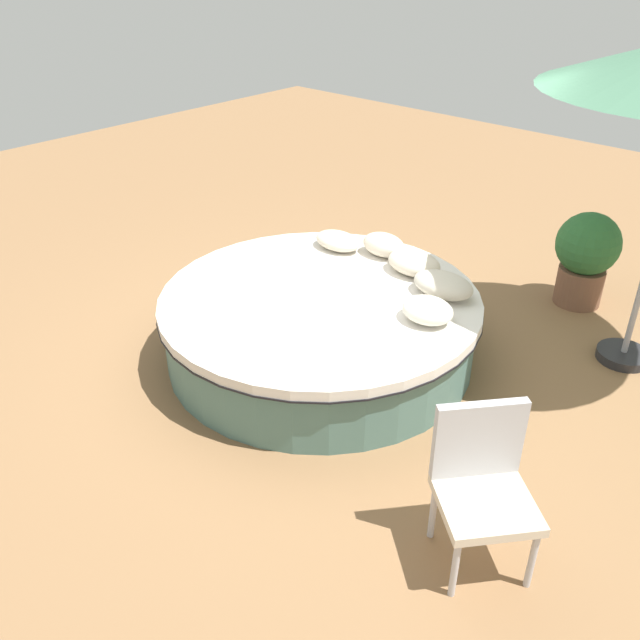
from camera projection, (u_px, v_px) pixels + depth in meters
The scene contains 9 objects.
ground_plane at pixel (320, 355), 5.83m from camera, with size 16.00×16.00×0.00m, color olive.
round_bed at pixel (320, 325), 5.68m from camera, with size 2.67×2.67×0.58m.
throw_pillow_0 at pixel (428, 310), 5.14m from camera, with size 0.41×0.35×0.18m, color silver.
throw_pillow_1 at pixel (443, 285), 5.49m from camera, with size 0.53×0.35×0.19m, color beige.
throw_pillow_2 at pixel (414, 263), 5.84m from camera, with size 0.50×0.34×0.20m, color beige.
throw_pillow_3 at pixel (384, 245), 6.16m from camera, with size 0.43×0.29×0.21m, color beige.
throw_pillow_4 at pixel (338, 241), 6.30m from camera, with size 0.47×0.31×0.16m, color beige.
patio_chair at pixel (482, 476), 3.75m from camera, with size 0.72×0.72×0.98m.
planter at pixel (586, 255), 6.38m from camera, with size 0.60×0.60×0.93m.
Camera 1 is at (-3.28, 3.60, 3.22)m, focal length 37.69 mm.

